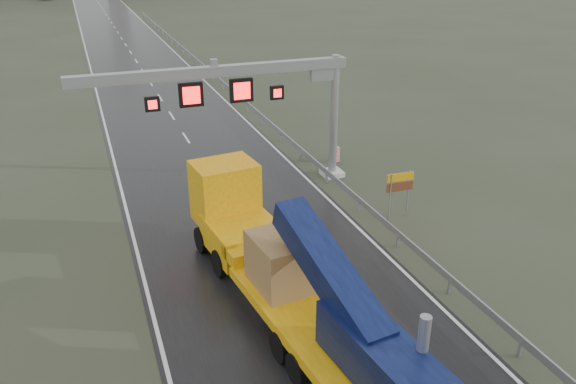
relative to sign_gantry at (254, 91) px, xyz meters
name	(u,v)px	position (x,y,z in m)	size (l,w,h in m)	color
road	(160,98)	(-2.10, 22.01, -5.60)	(11.00, 200.00, 0.02)	black
guardrail	(258,113)	(4.00, 12.01, -4.91)	(0.20, 140.00, 1.40)	gray
sign_gantry	(254,91)	(0.00, 0.00, 0.00)	(14.90, 1.20, 7.42)	silver
heavy_haul_truck	(304,288)	(-2.38, -13.15, -3.73)	(5.38, 20.84, 4.85)	#FBB00D
exit_sign_pair	(400,186)	(5.57, -6.31, -3.87)	(1.46, 0.12, 2.49)	#92959A
striped_barrier	(335,155)	(5.90, 2.01, -5.12)	(0.58, 0.31, 0.98)	red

